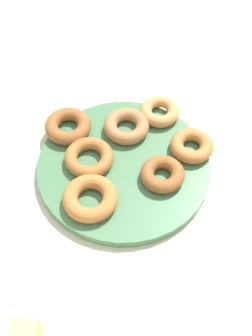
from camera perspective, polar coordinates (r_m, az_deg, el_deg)
The scene contains 10 objects.
ground_plane at distance 0.80m, azimuth -0.29°, elevation -0.23°, with size 2.40×2.40×0.00m, color beige.
donut_plate at distance 0.79m, azimuth -0.30°, elevation 0.12°, with size 0.30×0.30×0.02m, color #4C7F56.
donut_0 at distance 0.83m, azimuth 0.06°, elevation 5.34°, with size 0.08×0.08×0.02m, color #B27547.
donut_1 at distance 0.76m, azimuth 4.65°, elevation -0.78°, with size 0.08×0.08×0.02m, color #995B2D.
donut_2 at distance 0.74m, azimuth -4.56°, elevation -3.83°, with size 0.09×0.09×0.03m, color #BC7A3D.
donut_3 at distance 0.79m, azimuth -4.72°, elevation 1.34°, with size 0.09×0.09×0.02m, color #AD6B33.
donut_4 at distance 0.86m, azimuth 4.29°, elevation 7.18°, with size 0.08×0.08×0.02m, color tan.
donut_5 at distance 0.81m, azimuth 8.34°, elevation 2.83°, with size 0.08×0.08×0.02m, color #BC7A3D.
donut_6 at distance 0.83m, azimuth -7.38°, elevation 5.29°, with size 0.09×0.09×0.02m, color #995B2D.
melon_chunk_left at distance 0.62m, azimuth -12.72°, elevation -20.10°, with size 0.04×0.04×0.04m, color #DBD67A.
Camera 1 is at (0.06, 0.46, 0.65)m, focal length 47.99 mm.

